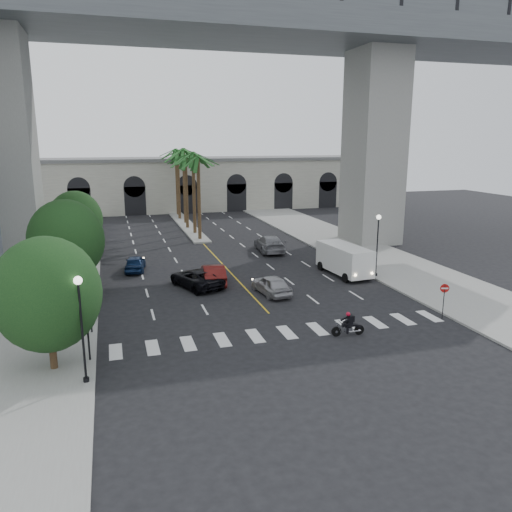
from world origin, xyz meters
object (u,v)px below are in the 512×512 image
Objects in this scene: lamp_post_left_near at (81,321)px; motorcycle_rider at (349,325)px; cargo_van at (345,259)px; do_not_enter_sign at (444,294)px; traffic_signal_near at (87,317)px; car_a at (271,285)px; car_b at (213,274)px; lamp_post_left_far at (92,237)px; traffic_signal_far at (89,294)px; lamp_post_right at (377,240)px; car_d at (270,244)px; car_e at (135,263)px; pedestrian_b at (49,305)px; pedestrian_a at (89,309)px; car_c at (196,278)px.

motorcycle_rider is at bearing 7.80° from lamp_post_left_near.
do_not_enter_sign is at bearing -88.36° from cargo_van.
traffic_signal_near reaches higher than car_a.
car_b is at bearing 117.88° from motorcycle_rider.
traffic_signal_far is at bearing -89.60° from lamp_post_left_far.
lamp_post_left_near is at bearing -149.74° from cargo_van.
traffic_signal_near is 21.82m from do_not_enter_sign.
traffic_signal_far is at bearing 167.99° from motorcycle_rider.
cargo_van is at bearing -17.63° from lamp_post_left_far.
lamp_post_right reaches higher than cargo_van.
lamp_post_left_far is 1.09× the size of car_b.
lamp_post_left_far is at bearing -44.89° from car_a.
cargo_van is at bearing 115.45° from do_not_enter_sign.
traffic_signal_near is at bearing -154.55° from cargo_van.
do_not_enter_sign is (4.61, -22.22, 0.86)m from car_d.
lamp_post_left_far is 17.92m from car_d.
lamp_post_left_near is 2.60m from traffic_signal_near.
car_e is 12.90m from pedestrian_b.
lamp_post_right is 2.86× the size of pedestrian_b.
traffic_signal_near reaches higher than pedestrian_a.
car_d is 2.49× the size of do_not_enter_sign.
pedestrian_a reaches higher than car_a.
pedestrian_b reaches higher than pedestrian_a.
traffic_signal_far is 1.55× the size of do_not_enter_sign.
lamp_post_left_near is at bearing -92.29° from traffic_signal_near.
traffic_signal_far reaches higher than motorcycle_rider.
pedestrian_a is (-0.20, 6.04, -1.59)m from traffic_signal_near.
lamp_post_right is 23.44m from pedestrian_a.
car_a is at bearing 33.82° from traffic_signal_near.
lamp_post_right is 3.20m from cargo_van.
traffic_signal_far is at bearing 52.13° from car_d.
car_d reaches higher than car_b.
car_d is 3.13× the size of pedestrian_b.
car_c is 0.86× the size of cargo_van.
pedestrian_a is at bearing -168.99° from lamp_post_right.
lamp_post_left_far is at bearing 18.18° from car_d.
lamp_post_left_far is 1.00× the size of lamp_post_right.
traffic_signal_far is 2.35× the size of pedestrian_a.
pedestrian_b is (-2.60, 3.01, -1.43)m from traffic_signal_far.
motorcycle_rider is 0.86× the size of do_not_enter_sign.
pedestrian_a is at bearing 48.47° from car_d.
lamp_post_right reaches higher than motorcycle_rider.
do_not_enter_sign is at bearing -30.76° from pedestrian_a.
car_c is 3.42× the size of pedestrian_a.
do_not_enter_sign is at bearing 11.62° from motorcycle_rider.
lamp_post_left_near is 3.45× the size of pedestrian_a.
pedestrian_b is (-2.50, 9.51, -2.14)m from lamp_post_left_near.
lamp_post_left_near is 6.54m from traffic_signal_far.
cargo_van reaches higher than car_c.
car_a is (12.90, 11.08, -2.48)m from lamp_post_left_near.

